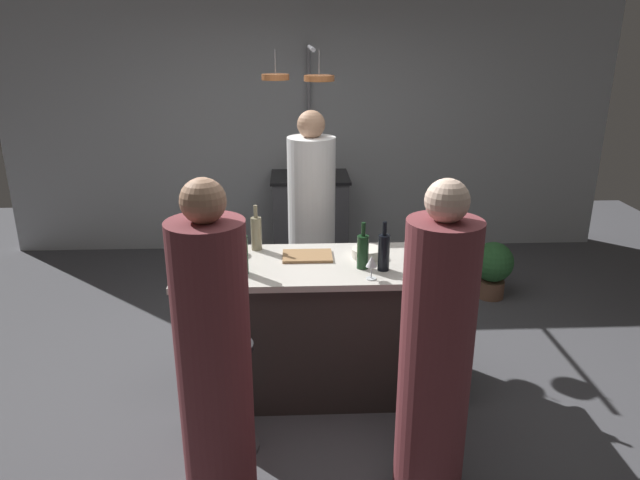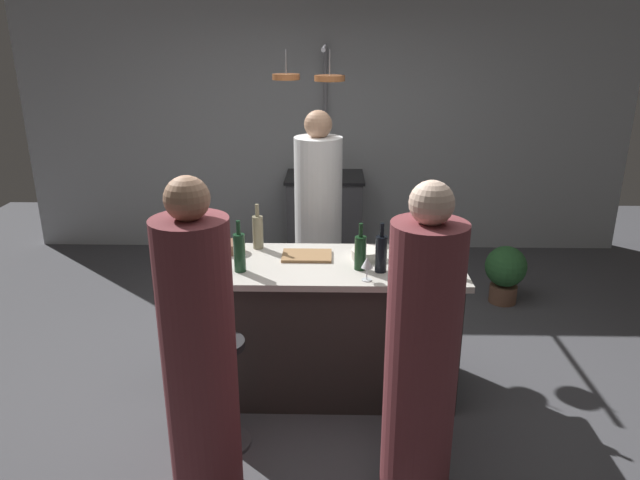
{
  "view_description": "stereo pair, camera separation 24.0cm",
  "coord_description": "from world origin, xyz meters",
  "px_view_note": "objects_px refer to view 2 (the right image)",
  "views": [
    {
      "loc": [
        -0.16,
        -3.46,
        2.27
      ],
      "look_at": [
        0.0,
        0.15,
        1.0
      ],
      "focal_mm": 33.02,
      "sensor_mm": 36.0,
      "label": 1
    },
    {
      "loc": [
        0.08,
        -3.46,
        2.27
      ],
      "look_at": [
        0.0,
        0.15,
        1.0
      ],
      "focal_mm": 33.02,
      "sensor_mm": 36.0,
      "label": 2
    }
  ],
  "objects_px": {
    "potted_plant": "(505,271)",
    "wine_glass_by_chef": "(367,264)",
    "wine_bottle_white": "(258,231)",
    "mixing_bowl_wooden": "(231,247)",
    "pepper_mill": "(458,261)",
    "chef": "(318,230)",
    "guest_left": "(200,360)",
    "bar_stool_left": "(224,389)",
    "wine_bottle_green": "(239,252)",
    "guest_right": "(421,363)",
    "mixing_bowl_steel": "(196,263)",
    "wine_bottle_red": "(360,252)",
    "wine_bottle_dark": "(381,253)",
    "wine_bottle_rose": "(432,234)",
    "wine_glass_near_left_guest": "(419,242)",
    "cutting_board": "(307,256)",
    "mixing_bowl_ceramic": "(366,254)",
    "bar_stool_right": "(421,391)",
    "stove_range": "(325,217)"
  },
  "relations": [
    {
      "from": "pepper_mill",
      "to": "mixing_bowl_wooden",
      "type": "distance_m",
      "value": 1.47
    },
    {
      "from": "guest_left",
      "to": "wine_glass_near_left_guest",
      "type": "relative_size",
      "value": 11.61
    },
    {
      "from": "wine_bottle_white",
      "to": "potted_plant",
      "type": "bearing_deg",
      "value": 28.41
    },
    {
      "from": "pepper_mill",
      "to": "wine_bottle_red",
      "type": "distance_m",
      "value": 0.58
    },
    {
      "from": "wine_bottle_white",
      "to": "chef",
      "type": "bearing_deg",
      "value": 59.74
    },
    {
      "from": "wine_glass_by_chef",
      "to": "mixing_bowl_wooden",
      "type": "xyz_separation_m",
      "value": [
        -0.87,
        0.46,
        -0.07
      ]
    },
    {
      "from": "wine_bottle_red",
      "to": "mixing_bowl_steel",
      "type": "bearing_deg",
      "value": -178.8
    },
    {
      "from": "stove_range",
      "to": "wine_bottle_rose",
      "type": "bearing_deg",
      "value": -71.62
    },
    {
      "from": "cutting_board",
      "to": "wine_glass_near_left_guest",
      "type": "distance_m",
      "value": 0.73
    },
    {
      "from": "stove_range",
      "to": "wine_glass_by_chef",
      "type": "height_order",
      "value": "wine_glass_by_chef"
    },
    {
      "from": "pepper_mill",
      "to": "mixing_bowl_ceramic",
      "type": "bearing_deg",
      "value": 149.87
    },
    {
      "from": "wine_bottle_red",
      "to": "wine_glass_near_left_guest",
      "type": "relative_size",
      "value": 2.02
    },
    {
      "from": "guest_right",
      "to": "wine_bottle_white",
      "type": "xyz_separation_m",
      "value": [
        -0.93,
        1.24,
        0.24
      ]
    },
    {
      "from": "chef",
      "to": "wine_bottle_rose",
      "type": "xyz_separation_m",
      "value": [
        0.77,
        -0.7,
        0.21
      ]
    },
    {
      "from": "potted_plant",
      "to": "wine_bottle_rose",
      "type": "height_order",
      "value": "wine_bottle_rose"
    },
    {
      "from": "chef",
      "to": "guest_right",
      "type": "relative_size",
      "value": 1.04
    },
    {
      "from": "wine_glass_by_chef",
      "to": "mixing_bowl_wooden",
      "type": "height_order",
      "value": "wine_glass_by_chef"
    },
    {
      "from": "guest_left",
      "to": "mixing_bowl_ceramic",
      "type": "bearing_deg",
      "value": 51.73
    },
    {
      "from": "mixing_bowl_steel",
      "to": "bar_stool_right",
      "type": "bearing_deg",
      "value": -20.44
    },
    {
      "from": "chef",
      "to": "wine_bottle_dark",
      "type": "xyz_separation_m",
      "value": [
        0.41,
        -1.06,
        0.21
      ]
    },
    {
      "from": "bar_stool_left",
      "to": "wine_bottle_green",
      "type": "relative_size",
      "value": 2.11
    },
    {
      "from": "wine_glass_near_left_guest",
      "to": "wine_bottle_green",
      "type": "bearing_deg",
      "value": -166.98
    },
    {
      "from": "chef",
      "to": "guest_left",
      "type": "relative_size",
      "value": 1.03
    },
    {
      "from": "wine_glass_near_left_guest",
      "to": "mixing_bowl_wooden",
      "type": "distance_m",
      "value": 1.23
    },
    {
      "from": "mixing_bowl_ceramic",
      "to": "mixing_bowl_steel",
      "type": "bearing_deg",
      "value": -169.03
    },
    {
      "from": "wine_bottle_green",
      "to": "mixing_bowl_wooden",
      "type": "bearing_deg",
      "value": 108.11
    },
    {
      "from": "chef",
      "to": "mixing_bowl_steel",
      "type": "height_order",
      "value": "chef"
    },
    {
      "from": "wine_glass_near_left_guest",
      "to": "guest_left",
      "type": "bearing_deg",
      "value": -137.04
    },
    {
      "from": "wine_bottle_green",
      "to": "wine_glass_by_chef",
      "type": "height_order",
      "value": "wine_bottle_green"
    },
    {
      "from": "wine_bottle_dark",
      "to": "wine_bottle_rose",
      "type": "bearing_deg",
      "value": 45.54
    },
    {
      "from": "cutting_board",
      "to": "mixing_bowl_wooden",
      "type": "xyz_separation_m",
      "value": [
        -0.5,
        0.08,
        0.03
      ]
    },
    {
      "from": "guest_right",
      "to": "mixing_bowl_ceramic",
      "type": "xyz_separation_m",
      "value": [
        -0.21,
        1.07,
        0.15
      ]
    },
    {
      "from": "stove_range",
      "to": "bar_stool_left",
      "type": "bearing_deg",
      "value": -99.74
    },
    {
      "from": "mixing_bowl_wooden",
      "to": "wine_glass_near_left_guest",
      "type": "bearing_deg",
      "value": -3.33
    },
    {
      "from": "stove_range",
      "to": "mixing_bowl_wooden",
      "type": "xyz_separation_m",
      "value": [
        -0.59,
        -2.27,
        0.49
      ]
    },
    {
      "from": "pepper_mill",
      "to": "wine_glass_by_chef",
      "type": "bearing_deg",
      "value": -174.05
    },
    {
      "from": "wine_bottle_white",
      "to": "bar_stool_right",
      "type": "bearing_deg",
      "value": -41.26
    },
    {
      "from": "cutting_board",
      "to": "mixing_bowl_ceramic",
      "type": "distance_m",
      "value": 0.38
    },
    {
      "from": "bar_stool_right",
      "to": "mixing_bowl_ceramic",
      "type": "height_order",
      "value": "mixing_bowl_ceramic"
    },
    {
      "from": "chef",
      "to": "wine_bottle_white",
      "type": "height_order",
      "value": "chef"
    },
    {
      "from": "cutting_board",
      "to": "pepper_mill",
      "type": "distance_m",
      "value": 0.96
    },
    {
      "from": "guest_right",
      "to": "potted_plant",
      "type": "bearing_deg",
      "value": 64.93
    },
    {
      "from": "bar_stool_left",
      "to": "wine_bottle_rose",
      "type": "bearing_deg",
      "value": 34.03
    },
    {
      "from": "bar_stool_right",
      "to": "wine_bottle_red",
      "type": "distance_m",
      "value": 0.89
    },
    {
      "from": "wine_bottle_rose",
      "to": "mixing_bowl_wooden",
      "type": "bearing_deg",
      "value": -177.85
    },
    {
      "from": "chef",
      "to": "guest_left",
      "type": "height_order",
      "value": "chef"
    },
    {
      "from": "mixing_bowl_wooden",
      "to": "bar_stool_right",
      "type": "bearing_deg",
      "value": -34.36
    },
    {
      "from": "guest_right",
      "to": "wine_bottle_white",
      "type": "bearing_deg",
      "value": 126.79
    },
    {
      "from": "guest_right",
      "to": "cutting_board",
      "type": "height_order",
      "value": "guest_right"
    },
    {
      "from": "potted_plant",
      "to": "wine_glass_by_chef",
      "type": "xyz_separation_m",
      "value": [
        -1.32,
        -1.63,
        0.71
      ]
    }
  ]
}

